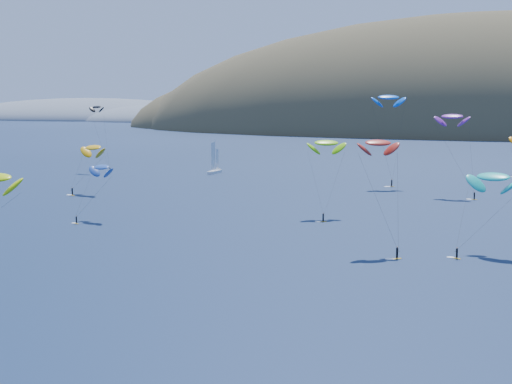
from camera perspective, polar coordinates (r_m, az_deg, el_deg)
The scene contains 11 objects.
island at distance 602.34m, azimuth 19.75°, elevation 3.59°, with size 730.00×300.00×210.00m.
headland at distance 926.58m, azimuth -11.85°, elevation 5.54°, with size 460.00×250.00×60.00m.
sailboat at distance 246.85m, azimuth -3.33°, elevation 1.75°, with size 9.48×8.26×12.06m.
kitesurfer_1 at distance 198.90m, azimuth -12.92°, elevation 3.48°, with size 10.21×11.36×14.99m.
kitesurfer_3 at distance 157.60m, azimuth 5.65°, elevation 3.92°, with size 9.22×13.90×18.29m.
kitesurfer_4 at distance 214.27m, azimuth 10.56°, elevation 7.45°, with size 10.70×8.14×28.71m.
kitesurfer_5 at distance 125.25m, azimuth 18.44°, elevation 1.16°, with size 10.57×12.48×15.19m.
kitesurfer_6 at distance 196.72m, azimuth 15.43°, elevation 5.84°, with size 12.16×10.94×23.37m.
kitesurfer_9 at distance 122.48m, azimuth 9.75°, elevation 3.87°, with size 9.39×11.30×20.18m.
kitesurfer_10 at distance 155.37m, azimuth -12.28°, elevation 1.95°, with size 7.80×10.92×13.08m.
kitesurfer_12 at distance 258.88m, azimuth -12.62°, elevation 6.63°, with size 9.87×4.29×24.36m.
Camera 1 is at (39.77, -38.89, 25.60)m, focal length 50.00 mm.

